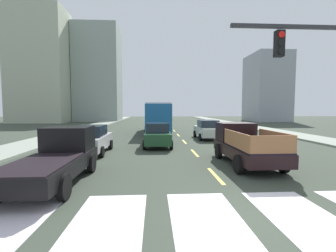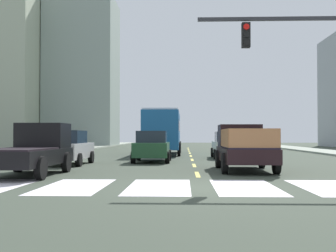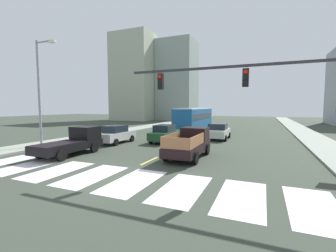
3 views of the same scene
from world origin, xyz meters
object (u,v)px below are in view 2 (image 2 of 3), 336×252
object	(u,v)px
pickup_dark	(33,150)
sedan_near_left	(67,148)
sedan_far	(228,145)
sedan_mid	(152,146)
city_bus	(163,129)
pickup_stakebed	(243,148)

from	to	relation	value
pickup_dark	sedan_near_left	xyz separation A→B (m)	(-0.18, 5.51, -0.06)
sedan_far	sedan_mid	bearing A→B (deg)	-138.56
pickup_dark	sedan_near_left	world-z (taller)	pickup_dark
city_bus	sedan_far	xyz separation A→B (m)	(4.45, -5.76, -1.09)
sedan_mid	sedan_near_left	bearing A→B (deg)	-147.39
sedan_near_left	sedan_far	size ratio (longest dim) A/B	1.00
sedan_mid	sedan_near_left	world-z (taller)	same
pickup_stakebed	city_bus	world-z (taller)	city_bus
sedan_mid	city_bus	bearing A→B (deg)	90.96
sedan_mid	pickup_dark	bearing A→B (deg)	-114.32
pickup_dark	city_bus	world-z (taller)	city_bus
sedan_mid	sedan_far	bearing A→B (deg)	43.49
city_bus	pickup_stakebed	bearing A→B (deg)	-73.27
pickup_stakebed	pickup_dark	world-z (taller)	same
pickup_dark	sedan_far	bearing A→B (deg)	51.65
pickup_dark	sedan_far	size ratio (longest dim) A/B	1.18
city_bus	sedan_mid	distance (m)	9.91
sedan_near_left	sedan_far	world-z (taller)	same
pickup_stakebed	sedan_mid	distance (m)	6.93
sedan_mid	sedan_far	size ratio (longest dim) A/B	1.00
sedan_mid	sedan_far	world-z (taller)	same
pickup_stakebed	sedan_near_left	xyz separation A→B (m)	(-8.38, 3.01, -0.08)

